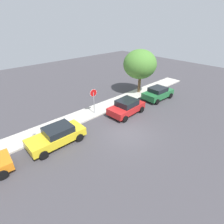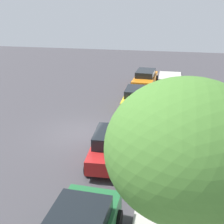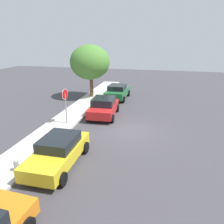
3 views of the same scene
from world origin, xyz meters
TOP-DOWN VIEW (x-y plane):
  - ground_plane at (0.00, 0.00)m, footprint 60.00×60.00m
  - sidewalk_curb at (0.00, 5.04)m, footprint 32.00×2.19m
  - stop_sign at (-0.01, 4.59)m, footprint 0.75×0.10m
  - parked_car_red at (2.46, 2.50)m, footprint 3.98×2.30m
  - parked_car_yellow at (-4.96, 2.78)m, footprint 4.30×2.03m
  - parked_car_green at (7.91, 2.51)m, footprint 4.00×2.17m
  - street_tree_near_corner at (7.61, 5.30)m, footprint 3.99×3.99m
  - fire_hydrant at (-6.12, 4.36)m, footprint 0.30×0.22m

SIDE VIEW (x-z plane):
  - ground_plane at x=0.00m, z-range 0.00..0.00m
  - sidewalk_curb at x=0.00m, z-range 0.00..0.14m
  - fire_hydrant at x=-6.12m, z-range 0.00..0.72m
  - parked_car_yellow at x=-4.96m, z-range 0.02..1.47m
  - parked_car_green at x=7.91m, z-range 0.02..1.49m
  - parked_car_red at x=2.46m, z-range 0.01..1.53m
  - stop_sign at x=-0.01m, z-range 0.50..3.19m
  - street_tree_near_corner at x=7.61m, z-range 0.97..6.41m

